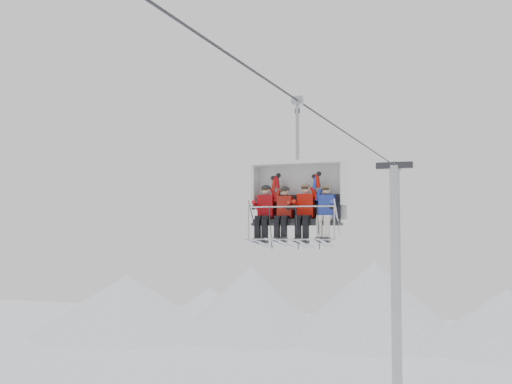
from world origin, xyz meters
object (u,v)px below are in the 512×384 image
(skier_center_right, at_px, (305,210))
(skier_far_right, at_px, (326,211))
(chairlift_carrier, at_px, (299,193))
(lift_tower_right, at_px, (396,303))
(skier_far_left, at_px, (265,211))
(skier_center_left, at_px, (284,211))

(skier_center_right, height_order, skier_far_right, skier_center_right)
(chairlift_carrier, xyz_separation_m, skier_far_right, (0.84, -0.31, -0.50))
(lift_tower_right, xyz_separation_m, skier_far_left, (-0.89, -18.87, 4.46))
(skier_center_right, relative_size, skier_far_right, 1.03)
(skier_far_left, bearing_deg, lift_tower_right, 87.31)
(chairlift_carrier, relative_size, skier_center_right, 2.29)
(skier_far_left, relative_size, skier_far_right, 1.02)
(chairlift_carrier, height_order, skier_center_right, chairlift_carrier)
(lift_tower_right, height_order, chairlift_carrier, lift_tower_right)
(chairlift_carrier, distance_m, skier_far_left, 1.06)
(lift_tower_right, bearing_deg, skier_far_left, -92.69)
(lift_tower_right, relative_size, skier_far_left, 7.81)
(chairlift_carrier, xyz_separation_m, skier_center_right, (0.26, -0.30, -0.48))
(chairlift_carrier, relative_size, skier_center_left, 2.36)
(skier_center_left, xyz_separation_m, skier_far_right, (1.18, 0.00, 0.00))
(lift_tower_right, distance_m, skier_far_left, 19.41)
(lift_tower_right, xyz_separation_m, chairlift_carrier, (0.00, -18.56, 4.94))
(skier_center_left, relative_size, skier_far_right, 1.00)
(skier_far_left, distance_m, skier_far_right, 1.73)
(skier_center_right, distance_m, skier_far_right, 0.58)
(chairlift_carrier, height_order, skier_far_right, chairlift_carrier)
(lift_tower_right, relative_size, skier_far_right, 7.99)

